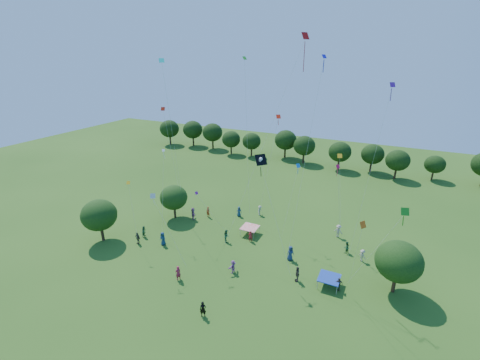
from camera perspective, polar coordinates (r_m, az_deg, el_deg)
The scene contains 41 objects.
near_tree_west at distance 45.63m, azimuth -23.77°, elevation -5.74°, with size 4.52×4.52×5.80m.
near_tree_north at distance 48.74m, azimuth -11.71°, elevation -3.05°, with size 4.07×4.07×5.19m.
near_tree_east at distance 36.96m, azimuth 26.40°, elevation -12.85°, with size 4.61×4.61×5.83m.
treeline at distance 73.58m, azimuth 12.93°, elevation 5.86°, with size 88.01×8.77×6.77m.
tent_red_stripe at distance 44.50m, azimuth 1.76°, elevation -8.43°, with size 2.20×2.20×1.10m.
tent_blue at distance 36.89m, azimuth 15.59°, elevation -16.41°, with size 2.20×2.20×1.10m.
man_in_black at distance 32.72m, azimuth -6.60°, elevation -21.87°, with size 0.62×0.40×1.65m, color black.
crowd_person_0 at distance 43.44m, azimuth -13.56°, elevation -10.10°, with size 0.90×0.48×1.82m, color navy.
crowd_person_1 at distance 43.07m, azimuth 1.86°, elevation -9.92°, with size 0.59×0.38×1.57m, color maroon.
crowd_person_2 at distance 43.02m, azimuth -2.42°, elevation -9.85°, with size 0.86×0.46×1.74m, color #285E37.
crowd_person_3 at distance 45.89m, azimuth 17.09°, elevation -8.65°, with size 1.19×0.54×1.83m, color #AB9B89.
crowd_person_4 at distance 36.74m, azimuth 17.11°, elevation -17.28°, with size 0.92×0.42×1.57m, color #473F39.
crowd_person_5 at distance 48.85m, azimuth -8.33°, elevation -5.91°, with size 1.75×0.62×1.87m, color #854D7B.
crowd_person_6 at distance 39.92m, azimuth 8.94°, elevation -12.73°, with size 0.93×0.50×1.89m, color navy.
crowd_person_7 at distance 37.20m, azimuth -10.96°, elevation -15.91°, with size 0.65×0.42×1.74m, color maroon.
crowd_person_8 at distance 42.91m, azimuth 18.37°, elevation -11.28°, with size 0.77×0.42×1.57m, color #22512E.
crowd_person_9 at distance 49.66m, azimuth 3.54°, elevation -5.42°, with size 1.03×0.46×1.58m, color #A5A284.
crowd_person_10 at distance 36.89m, azimuth 10.14°, elevation -16.13°, with size 1.06×0.48×1.81m, color #433A36.
crowd_person_11 at distance 37.64m, azimuth -1.27°, elevation -15.11°, with size 1.46×0.52×1.57m, color #AA65AD.
crowd_person_12 at distance 49.23m, azimuth -0.18°, elevation -5.62°, with size 0.78×0.42×1.59m, color navy.
crowd_person_13 at distance 49.21m, azimuth -5.70°, elevation -5.68°, with size 0.63×0.41×1.69m, color #97361B.
crowd_person_14 at distance 45.97m, azimuth -16.64°, elevation -8.73°, with size 0.77×0.42×1.56m, color #224F30.
crowd_person_15 at distance 42.02m, azimuth 20.90°, elevation -12.41°, with size 1.01×0.45×1.55m, color #AFA88C.
crowd_person_16 at distance 44.64m, azimuth -17.74°, elevation -9.78°, with size 0.96×0.44×1.64m, color #3C3930.
pirate_kite at distance 34.03m, azimuth 3.82°, elevation 3.27°, with size 5.47×3.39×12.01m.
red_high_kite at distance 35.46m, azimuth 8.74°, elevation 17.08°, with size 7.55×5.15×23.98m.
small_kite_0 at distance 40.89m, azimuth 17.04°, elevation 0.10°, with size 1.38×1.23×9.58m.
small_kite_1 at distance 47.28m, azimuth -12.74°, elevation 8.17°, with size 2.76×0.59×15.03m.
small_kite_2 at distance 43.81m, azimuth 17.33°, elevation 2.01°, with size 1.97×2.98×9.83m.
small_kite_3 at distance 28.33m, azimuth 25.48°, elevation -7.72°, with size 3.86×4.50×11.26m.
small_kite_4 at distance 40.05m, azimuth 9.82°, elevation 0.34°, with size 1.42×1.77×9.48m.
small_kite_5 at distance 40.92m, azimuth -6.66°, elevation -3.79°, with size 2.60×2.65×5.98m.
small_kite_6 at distance 36.19m, azimuth -14.41°, elevation -4.67°, with size 4.61×0.89×7.81m.
small_kite_7 at distance 42.63m, azimuth -12.71°, elevation 13.23°, with size 0.98×3.40×21.47m.
small_kite_8 at distance 29.41m, azimuth 20.59°, elevation -9.36°, with size 0.90×4.13×9.23m.
small_kite_9 at distance 43.40m, azimuth 6.14°, elevation 7.62°, with size 2.73×0.67×14.60m.
small_kite_10 at distance 41.59m, azimuth -18.94°, elevation -2.43°, with size 1.05×0.70×7.53m.
small_kite_11 at distance 45.11m, azimuth 1.08°, elevation 13.42°, with size 2.44×2.98×21.64m.
small_kite_12 at distance 34.08m, azimuth 12.75°, elevation 10.05°, with size 1.73×3.60×21.89m.
small_kite_13 at distance 35.77m, azimuth 23.66°, elevation 7.62°, with size 1.91×2.30×19.38m.
small_kite_14 at distance 42.44m, azimuth -13.49°, elevation 1.26°, with size 0.70×2.53×10.64m.
Camera 1 is at (13.45, -13.99, 23.21)m, focal length 24.00 mm.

